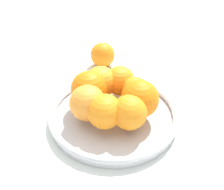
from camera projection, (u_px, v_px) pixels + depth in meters
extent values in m
plane|color=silver|center=(112.00, 117.00, 0.52)|extent=(4.00, 4.00, 0.00)
cylinder|color=silver|center=(112.00, 115.00, 0.52)|extent=(0.29, 0.29, 0.01)
torus|color=silver|center=(112.00, 110.00, 0.51)|extent=(0.30, 0.30, 0.01)
sphere|color=orange|center=(118.00, 81.00, 0.53)|extent=(0.07, 0.07, 0.07)
sphere|color=orange|center=(99.00, 82.00, 0.53)|extent=(0.08, 0.08, 0.08)
sphere|color=orange|center=(87.00, 89.00, 0.50)|extent=(0.08, 0.08, 0.08)
sphere|color=orange|center=(86.00, 103.00, 0.46)|extent=(0.08, 0.08, 0.08)
sphere|color=orange|center=(103.00, 111.00, 0.44)|extent=(0.07, 0.07, 0.07)
sphere|color=orange|center=(128.00, 112.00, 0.44)|extent=(0.07, 0.07, 0.07)
sphere|color=orange|center=(138.00, 99.00, 0.47)|extent=(0.08, 0.08, 0.08)
sphere|color=orange|center=(133.00, 90.00, 0.51)|extent=(0.06, 0.06, 0.06)
sphere|color=orange|center=(102.00, 55.00, 0.71)|extent=(0.08, 0.08, 0.08)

